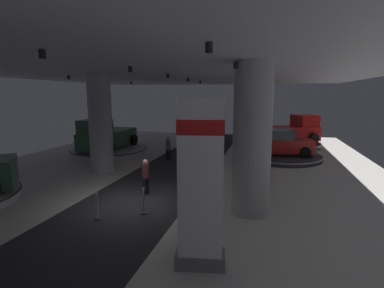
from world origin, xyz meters
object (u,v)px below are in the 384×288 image
pickup_truck_far_left (106,137)px  pickup_truck_deep_right (290,131)px  column_left (100,124)px  display_platform_far_right (280,156)px  column_right (252,140)px  display_car_far_right (280,143)px  visitor_walking_far (168,147)px  visitor_walking_near (146,174)px  display_platform_deep_right (286,144)px  brand_sign_pylon (201,182)px  display_platform_far_left (109,150)px

pickup_truck_far_left → pickup_truck_deep_right: bearing=27.7°
column_left → display_platform_far_right: (10.04, 6.13, -2.59)m
column_left → column_right: 9.50m
display_car_far_right → visitor_walking_far: size_ratio=2.80×
visitor_walking_far → display_platform_far_right: bearing=19.4°
column_left → pickup_truck_far_left: size_ratio=1.04×
pickup_truck_far_left → visitor_walking_near: pickup_truck_far_left is taller
column_left → display_car_far_right: 11.86m
display_platform_deep_right → visitor_walking_near: bearing=-114.7°
column_left → brand_sign_pylon: (7.63, -7.77, -0.52)m
brand_sign_pylon → visitor_walking_near: brand_sign_pylon is taller
brand_sign_pylon → display_platform_far_right: (2.41, 13.90, -2.07)m
display_platform_far_right → visitor_walking_far: bearing=-160.6°
column_left → display_platform_far_right: column_left is taller
column_right → display_car_far_right: size_ratio=1.23×
brand_sign_pylon → display_platform_far_left: bearing=128.6°
display_platform_far_right → visitor_walking_near: bearing=-123.0°
column_right → display_platform_deep_right: size_ratio=0.97×
display_platform_far_left → visitor_walking_far: (5.22, -1.30, 0.72)m
display_platform_far_right → column_left: bearing=-148.6°
visitor_walking_near → column_right: bearing=-10.8°
display_car_far_right → brand_sign_pylon: bearing=-99.7°
column_right → visitor_walking_far: size_ratio=3.46×
column_right → display_platform_far_right: column_right is taller
pickup_truck_deep_right → pickup_truck_far_left: bearing=-152.3°
display_car_far_right → display_platform_deep_right: size_ratio=0.79×
pickup_truck_far_left → display_platform_deep_right: bearing=27.6°
column_right → display_platform_deep_right: column_right is taller
pickup_truck_deep_right → display_platform_deep_right: bearing=-151.1°
display_platform_far_left → visitor_walking_near: (6.52, -7.94, 0.72)m
display_car_far_right → pickup_truck_deep_right: size_ratio=0.79×
display_platform_far_right → display_car_far_right: 0.89m
pickup_truck_deep_right → brand_sign_pylon: bearing=-99.9°
pickup_truck_far_left → visitor_walking_near: (6.52, -7.62, -0.37)m
pickup_truck_far_left → display_platform_deep_right: (13.19, 6.90, -1.09)m
column_left → pickup_truck_far_left: bearing=118.4°
column_right → pickup_truck_far_left: (-11.10, 8.49, -1.48)m
pickup_truck_far_left → visitor_walking_near: 10.03m
display_car_far_right → display_platform_far_left: 12.56m
display_platform_far_left → display_platform_deep_right: size_ratio=1.00×
display_platform_far_right → display_car_far_right: (-0.03, -0.01, 0.89)m
column_left → column_right: bearing=-24.5°
column_left → pickup_truck_deep_right: column_left is taller
brand_sign_pylon → display_platform_far_right: 14.25m
column_left → visitor_walking_far: 4.87m
display_platform_far_left → column_right: bearing=-38.4°
display_platform_far_right → visitor_walking_far: visitor_walking_far is taller
display_platform_far_left → pickup_truck_far_left: (0.00, -0.32, 1.09)m
brand_sign_pylon → display_platform_deep_right: brand_sign_pylon is taller
display_platform_far_right → visitor_walking_near: 11.00m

